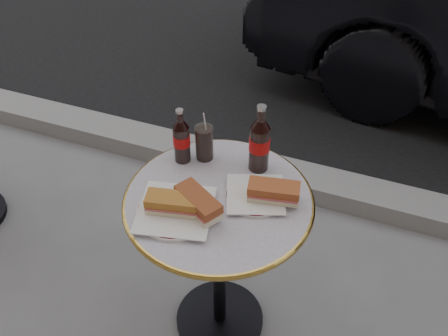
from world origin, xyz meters
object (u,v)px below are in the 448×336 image
(plate_left, at_px, (176,211))
(cola_glass, at_px, (204,143))
(bistro_table, at_px, (219,267))
(cola_bottle_right, at_px, (260,138))
(plate_right, at_px, (255,196))
(cola_bottle_left, at_px, (181,136))

(plate_left, relative_size, cola_glass, 1.85)
(bistro_table, xyz_separation_m, cola_bottle_right, (0.07, 0.19, 0.49))
(bistro_table, bearing_deg, cola_glass, 124.69)
(bistro_table, xyz_separation_m, plate_left, (-0.10, -0.11, 0.37))
(plate_left, xyz_separation_m, plate_right, (0.21, 0.16, -0.00))
(cola_bottle_left, height_order, cola_glass, cola_bottle_left)
(plate_left, bearing_deg, cola_bottle_left, 109.14)
(cola_bottle_right, height_order, cola_glass, cola_bottle_right)
(plate_left, relative_size, cola_bottle_right, 0.94)
(bistro_table, relative_size, cola_glass, 5.61)
(cola_bottle_left, height_order, cola_bottle_right, cola_bottle_right)
(cola_glass, bearing_deg, cola_bottle_right, 4.45)
(bistro_table, relative_size, cola_bottle_right, 2.87)
(cola_bottle_left, distance_m, cola_bottle_right, 0.27)
(plate_right, bearing_deg, cola_bottle_right, 104.40)
(plate_right, xyz_separation_m, cola_bottle_left, (-0.30, 0.09, 0.10))
(plate_left, xyz_separation_m, cola_glass, (-0.02, 0.28, 0.06))
(plate_left, xyz_separation_m, cola_bottle_left, (-0.08, 0.24, 0.10))
(cola_glass, bearing_deg, plate_left, -86.51)
(plate_left, height_order, cola_bottle_left, cola_bottle_left)
(plate_right, bearing_deg, cola_glass, 151.46)
(plate_left, height_order, plate_right, plate_left)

